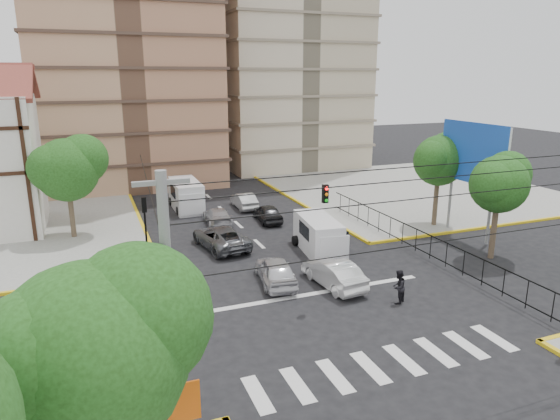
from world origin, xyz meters
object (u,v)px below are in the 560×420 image
traffic_light_nw (145,221)px  van_right_lane (320,236)px  pedestrian_crosswalk (398,287)px  district_sign (184,411)px  car_silver_front_left (276,271)px  car_white_front_right (333,273)px  van_left_lane (187,196)px

traffic_light_nw → van_right_lane: traffic_light_nw is taller
traffic_light_nw → pedestrian_crosswalk: traffic_light_nw is taller
traffic_light_nw → district_sign: bearing=-93.4°
car_silver_front_left → car_white_front_right: car_silver_front_left is taller
traffic_light_nw → pedestrian_crosswalk: 14.83m
van_left_lane → car_silver_front_left: bearing=-84.8°
van_right_lane → car_white_front_right: bearing=-100.4°
van_left_lane → car_silver_front_left: van_left_lane is taller
district_sign → van_right_lane: bearing=53.5°
car_white_front_right → van_right_lane: bearing=-113.0°
car_silver_front_left → pedestrian_crosswalk: pedestrian_crosswalk is taller
traffic_light_nw → van_right_lane: size_ratio=0.83×
traffic_light_nw → van_left_lane: size_ratio=0.79×
van_left_lane → pedestrian_crosswalk: size_ratio=3.11×
district_sign → pedestrian_crosswalk: 14.77m
car_silver_front_left → district_sign: bearing=67.7°
traffic_light_nw → pedestrian_crosswalk: size_ratio=2.46×
car_white_front_right → pedestrian_crosswalk: size_ratio=2.58×
traffic_light_nw → car_white_front_right: 11.36m
van_left_lane → car_silver_front_left: size_ratio=1.25×
van_right_lane → van_left_lane: (-6.05, 13.91, 0.11)m
traffic_light_nw → district_sign: traffic_light_nw is taller
pedestrian_crosswalk → car_silver_front_left: bearing=-76.0°
van_left_lane → car_white_front_right: (4.40, -19.10, -0.46)m
van_right_lane → car_white_front_right: 5.46m
van_right_lane → car_silver_front_left: bearing=-133.5°
traffic_light_nw → car_silver_front_left: size_ratio=0.98×
car_white_front_right → pedestrian_crosswalk: (2.11, -3.13, 0.13)m
van_right_lane → district_sign: bearing=-119.3°
car_white_front_right → traffic_light_nw: bearing=-38.4°
traffic_light_nw → district_sign: (-1.00, -17.04, -0.66)m
traffic_light_nw → van_left_lane: traffic_light_nw is taller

